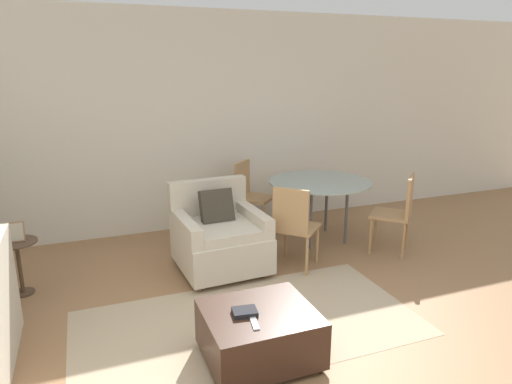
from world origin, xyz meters
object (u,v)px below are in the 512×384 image
at_px(picture_frame, 15,232).
at_px(dining_chair_far_left, 249,191).
at_px(armchair, 219,237).
at_px(dining_chair_near_left, 294,222).
at_px(tv_remote_primary, 255,324).
at_px(side_table, 18,258).
at_px(dining_table, 320,187).
at_px(dining_chair_near_right, 399,209).
at_px(ottoman, 259,333).
at_px(book_stack, 245,312).

height_order(picture_frame, dining_chair_far_left, dining_chair_far_left).
xyz_separation_m(armchair, dining_chair_near_left, (0.71, -0.29, 0.16)).
distance_m(tv_remote_primary, side_table, 2.48).
distance_m(dining_table, dining_chair_near_left, 0.94).
relative_size(tv_remote_primary, dining_chair_near_right, 0.18).
bearing_deg(picture_frame, armchair, -3.86).
distance_m(tv_remote_primary, dining_table, 2.70).
bearing_deg(side_table, dining_chair_near_left, -9.05).
height_order(picture_frame, dining_chair_near_left, dining_chair_near_left).
bearing_deg(dining_chair_far_left, tv_remote_primary, -109.56).
relative_size(tv_remote_primary, picture_frame, 0.88).
distance_m(ottoman, tv_remote_primary, 0.25).
bearing_deg(tv_remote_primary, side_table, 130.81).
xyz_separation_m(side_table, picture_frame, (-0.00, -0.00, 0.25)).
bearing_deg(picture_frame, dining_chair_near_left, -9.05).
height_order(side_table, dining_chair_near_left, dining_chair_near_left).
bearing_deg(tv_remote_primary, dining_table, 52.16).
xyz_separation_m(book_stack, dining_chair_far_left, (1.01, 2.63, 0.11)).
xyz_separation_m(picture_frame, dining_chair_near_left, (2.61, -0.41, -0.09)).
distance_m(armchair, dining_chair_far_left, 1.26).
distance_m(armchair, side_table, 1.90).
distance_m(side_table, dining_chair_far_left, 2.76).
relative_size(picture_frame, dining_chair_near_right, 0.20).
xyz_separation_m(book_stack, dining_chair_near_left, (1.01, 1.31, 0.11)).
distance_m(armchair, dining_chair_near_right, 2.06).
distance_m(dining_chair_near_right, dining_chair_far_left, 1.86).
relative_size(armchair, ottoman, 1.19).
xyz_separation_m(dining_table, dining_chair_far_left, (-0.66, 0.66, -0.16)).
bearing_deg(dining_chair_far_left, picture_frame, -160.91).
bearing_deg(ottoman, dining_chair_far_left, 71.19).
bearing_deg(ottoman, dining_chair_near_right, 30.67).
height_order(dining_chair_near_left, dining_chair_near_right, same).
bearing_deg(side_table, dining_table, 4.26).
bearing_deg(tv_remote_primary, dining_chair_far_left, 70.44).
bearing_deg(dining_chair_near_left, picture_frame, 170.95).
relative_size(dining_table, dining_chair_near_left, 1.36).
bearing_deg(armchair, picture_frame, 176.14).
xyz_separation_m(dining_table, dining_chair_near_right, (0.66, -0.66, -0.16)).
height_order(ottoman, dining_chair_far_left, dining_chair_far_left).
height_order(book_stack, dining_chair_far_left, dining_chair_far_left).
xyz_separation_m(dining_chair_near_right, dining_chair_far_left, (-1.32, 1.32, 0.00)).
xyz_separation_m(armchair, tv_remote_primary, (-0.27, -1.75, 0.04)).
relative_size(tv_remote_primary, dining_chair_near_left, 0.18).
relative_size(armchair, side_table, 1.78).
bearing_deg(ottoman, armchair, 83.53).
xyz_separation_m(armchair, picture_frame, (-1.89, 0.13, 0.26)).
distance_m(tv_remote_primary, dining_chair_near_left, 1.77).
height_order(dining_chair_near_left, dining_chair_far_left, same).
bearing_deg(dining_table, dining_chair_far_left, 135.00).
relative_size(ottoman, dining_chair_near_left, 0.87).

